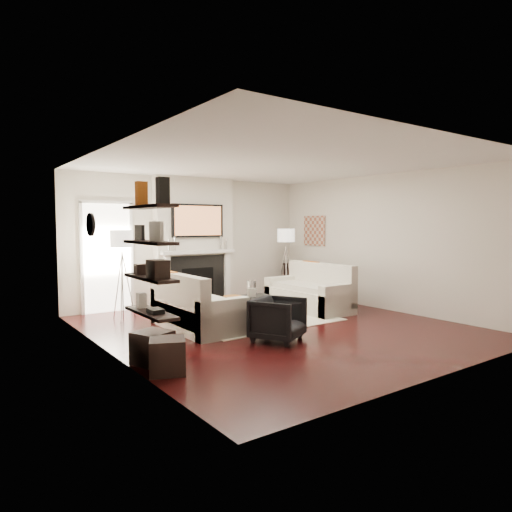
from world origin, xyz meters
TOP-DOWN VIEW (x-y plane):
  - room_envelope at (0.00, 0.00)m, footprint 6.00×6.00m
  - chimney_breast at (0.00, 2.88)m, footprint 1.80×0.25m
  - fireplace_surround at (0.00, 2.74)m, footprint 1.30×0.02m
  - firebox at (0.00, 2.73)m, footprint 0.75×0.02m
  - mantel_pilaster_l at (-0.72, 2.71)m, footprint 0.12×0.08m
  - mantel_pilaster_r at (0.72, 2.71)m, footprint 0.12×0.08m
  - mantel_shelf at (0.00, 2.69)m, footprint 1.70×0.18m
  - tv_body at (0.00, 2.71)m, footprint 1.20×0.06m
  - tv_screen at (0.00, 2.68)m, footprint 1.10×0.00m
  - candlestick_l_tall at (-0.55, 2.70)m, footprint 0.04×0.04m
  - candlestick_l_short at (-0.68, 2.70)m, footprint 0.04×0.04m
  - candlestick_r_tall at (0.55, 2.70)m, footprint 0.04×0.04m
  - candlestick_r_short at (0.68, 2.70)m, footprint 0.04×0.04m
  - hallway_panel at (-1.85, 2.98)m, footprint 0.90×0.02m
  - door_trim_l at (-2.33, 2.96)m, footprint 0.06×0.06m
  - door_trim_r at (-1.37, 2.96)m, footprint 0.06×0.06m
  - door_trim_top at (-1.85, 2.96)m, footprint 1.02×0.06m
  - rug at (0.08, 0.71)m, footprint 2.60×2.00m
  - loveseat_left_base at (-1.14, 0.66)m, footprint 0.85×1.80m
  - loveseat_left_back at (-1.47, 0.66)m, footprint 0.18×1.80m
  - loveseat_left_arm_n at (-1.14, -0.15)m, footprint 0.85×0.18m
  - loveseat_left_arm_s at (-1.14, 1.47)m, footprint 0.85×0.18m
  - loveseat_left_cushion at (-1.09, 0.66)m, footprint 0.63×1.44m
  - pillow_left_orange at (-1.47, 0.96)m, footprint 0.10×0.42m
  - pillow_left_charcoal at (-1.47, 0.36)m, footprint 0.10×0.40m
  - loveseat_right_base at (1.44, 0.82)m, footprint 0.85×1.80m
  - loveseat_right_back at (1.77, 0.82)m, footprint 0.18×1.80m
  - loveseat_right_arm_n at (1.44, 0.01)m, footprint 0.85×0.18m
  - loveseat_right_arm_s at (1.44, 1.63)m, footprint 0.85×0.18m
  - loveseat_right_cushion at (1.39, 0.82)m, footprint 0.63×1.44m
  - pillow_right_orange at (1.77, 1.12)m, footprint 0.10×0.42m
  - pillow_right_charcoal at (1.77, 0.52)m, footprint 0.10×0.40m
  - coffee_table at (-0.17, 0.71)m, footprint 1.10×0.55m
  - coffee_leg_nw at (-0.67, 0.49)m, footprint 0.02×0.02m
  - coffee_leg_ne at (0.33, 0.49)m, footprint 0.02×0.02m
  - coffee_leg_sw at (-0.67, 0.93)m, footprint 0.02×0.02m
  - coffee_leg_se at (0.33, 0.93)m, footprint 0.02×0.02m
  - hurricane_glass at (-0.02, 0.71)m, footprint 0.17×0.17m
  - hurricane_candle at (-0.02, 0.71)m, footprint 0.10×0.10m
  - copper_bowl at (-0.42, 0.71)m, footprint 0.32×0.32m
  - armchair at (-0.53, -0.69)m, footprint 0.89×0.88m
  - lamp_left_post at (-1.85, 2.13)m, footprint 0.02×0.02m
  - lamp_left_shade at (-1.85, 2.13)m, footprint 0.40×0.40m
  - lamp_left_leg_a at (-1.74, 2.13)m, footprint 0.25×0.02m
  - lamp_left_leg_b at (-1.91, 2.22)m, footprint 0.14×0.22m
  - lamp_left_leg_c at (-1.91, 2.03)m, footprint 0.14×0.22m
  - lamp_right_post at (2.05, 2.27)m, footprint 0.02×0.02m
  - lamp_right_shade at (2.05, 2.27)m, footprint 0.40×0.40m
  - lamp_right_leg_a at (2.16, 2.27)m, footprint 0.25×0.02m
  - lamp_right_leg_b at (2.00, 2.37)m, footprint 0.14×0.22m
  - lamp_right_leg_c at (1.99, 2.17)m, footprint 0.14×0.22m
  - console_top at (2.57, 2.24)m, footprint 0.35×1.20m
  - console_leg_n at (2.57, 1.69)m, footprint 0.30×0.04m
  - console_leg_s at (2.57, 2.79)m, footprint 0.30×0.04m
  - wall_art at (2.73, 2.05)m, footprint 0.03×0.70m
  - shelf_bottom at (-2.62, -1.00)m, footprint 0.25×1.00m
  - shelf_lower at (-2.62, -1.00)m, footprint 0.25×1.00m
  - shelf_upper at (-2.62, -1.00)m, footprint 0.25×1.00m
  - shelf_top at (-2.62, -1.00)m, footprint 0.25×1.00m
  - decor_magfile_a at (-2.62, -1.37)m, footprint 0.12×0.10m
  - decor_magfile_b at (-2.62, -0.78)m, footprint 0.12×0.10m
  - decor_frame_a at (-2.62, -1.19)m, footprint 0.04×0.30m
  - decor_frame_b at (-2.62, -0.71)m, footprint 0.04×0.22m
  - decor_wine_rack at (-2.62, -1.22)m, footprint 0.18×0.25m
  - decor_box_small at (-2.62, -0.74)m, footprint 0.15×0.12m
  - decor_books at (-2.62, -1.14)m, footprint 0.14×0.20m
  - decor_box_tall at (-2.62, -0.73)m, footprint 0.10×0.10m
  - clock_rim at (-2.73, 0.90)m, footprint 0.04×0.34m
  - clock_face at (-2.71, 0.90)m, footprint 0.01×0.29m
  - ottoman_near at (-2.47, -0.67)m, footprint 0.52×0.52m
  - ottoman_far at (-2.47, -1.10)m, footprint 0.53×0.53m

SIDE VIEW (x-z plane):
  - rug at x=0.08m, z-range 0.00..0.01m
  - coffee_leg_nw at x=-0.67m, z-range 0.00..0.38m
  - coffee_leg_ne at x=0.33m, z-range 0.00..0.38m
  - coffee_leg_sw at x=-0.67m, z-range 0.00..0.38m
  - coffee_leg_se at x=0.33m, z-range 0.00..0.38m
  - ottoman_near at x=-2.47m, z-range 0.00..0.40m
  - ottoman_far at x=-2.47m, z-range 0.00..0.40m
  - loveseat_left_base at x=-1.14m, z-range 0.00..0.42m
  - loveseat_right_base at x=1.44m, z-range 0.00..0.42m
  - loveseat_left_arm_n at x=-1.14m, z-range 0.00..0.60m
  - loveseat_left_arm_s at x=-1.14m, z-range 0.00..0.60m
  - loveseat_right_arm_n at x=1.44m, z-range 0.00..0.60m
  - loveseat_right_arm_s at x=1.44m, z-range 0.00..0.60m
  - armchair at x=-0.53m, z-range 0.00..0.69m
  - console_leg_n at x=2.57m, z-range 0.00..0.71m
  - console_leg_s at x=2.57m, z-range 0.00..0.71m
  - coffee_table at x=-0.17m, z-range 0.38..0.42m
  - copper_bowl at x=-0.42m, z-range 0.42..0.47m
  - firebox at x=0.00m, z-range 0.12..0.78m
  - loveseat_left_cushion at x=-1.09m, z-range 0.42..0.52m
  - loveseat_right_cushion at x=1.39m, z-range 0.42..0.52m
  - hurricane_candle at x=-0.02m, z-range 0.42..0.57m
  - fireplace_surround at x=0.00m, z-range 0.00..1.04m
  - loveseat_left_back at x=-1.47m, z-range 0.13..0.93m
  - loveseat_right_back at x=1.77m, z-range 0.13..0.93m
  - mantel_pilaster_l at x=-0.72m, z-range 0.00..1.10m
  - mantel_pilaster_r at x=0.72m, z-range 0.00..1.10m
  - hurricane_glass at x=-0.02m, z-range 0.41..0.71m
  - lamp_left_leg_a at x=-1.74m, z-range -0.02..1.22m
  - lamp_left_leg_b at x=-1.91m, z-range -0.02..1.22m
  - lamp_left_leg_c at x=-1.91m, z-range -0.02..1.22m
  - lamp_right_leg_a at x=2.16m, z-range -0.02..1.22m
  - lamp_right_leg_b at x=2.00m, z-range -0.02..1.22m
  - lamp_right_leg_c at x=1.99m, z-range -0.02..1.22m
  - lamp_left_post at x=-1.85m, z-range 0.00..1.20m
  - lamp_right_post at x=2.05m, z-range 0.00..1.20m
  - shelf_bottom at x=-2.62m, z-range 0.68..0.72m
  - pillow_left_charcoal at x=-1.47m, z-range 0.52..0.92m
  - pillow_right_charcoal at x=1.77m, z-range 0.52..0.92m
  - pillow_left_orange at x=-1.47m, z-range 0.52..0.94m
  - pillow_right_orange at x=1.77m, z-range 0.52..0.94m
  - console_top at x=2.57m, z-range 0.71..0.75m
  - decor_books at x=-2.62m, z-range 0.72..0.77m
  - decor_box_tall at x=-2.62m, z-range 0.72..0.90m
  - door_trim_l at x=-2.33m, z-range -0.03..2.13m
  - door_trim_r at x=-1.37m, z-range -0.03..2.13m
  - hallway_panel at x=-1.85m, z-range 0.00..2.10m
  - shelf_lower at x=-2.62m, z-range 1.08..1.12m
  - mantel_shelf at x=0.00m, z-range 1.09..1.16m
  - decor_box_small at x=-2.62m, z-range 1.12..1.24m
  - decor_wine_rack at x=-2.62m, z-range 1.12..1.32m
  - candlestick_l_short at x=-0.68m, z-range 1.15..1.40m
  - candlestick_r_short at x=0.68m, z-range 1.15..1.40m
  - candlestick_l_tall at x=-0.55m, z-range 1.16..1.45m
  - candlestick_r_tall at x=0.55m, z-range 1.16..1.45m
  - room_envelope at x=0.00m, z-range -1.65..4.35m
  - chimney_breast at x=0.00m, z-range 0.00..2.70m
  - lamp_left_shade at x=-1.85m, z-range 1.30..1.60m
  - lamp_right_shade at x=2.05m, z-range 1.30..1.60m
  - shelf_upper at x=-2.62m, z-range 1.48..1.52m
  - wall_art at x=2.73m, z-range 1.20..1.90m
  - decor_frame_b at x=-2.62m, z-range 1.52..1.70m
  - decor_frame_a at x=-2.62m, z-range 1.52..1.74m
  - clock_rim at x=-2.73m, z-range 1.53..1.87m
  - clock_face at x=-2.71m, z-range 1.55..1.84m
  - tv_screen at x=0.00m, z-range 1.47..2.09m
  - tv_body at x=0.00m, z-range 1.43..2.13m
  - shelf_top at x=-2.62m, z-range 1.88..1.92m
  - decor_magfile_a at x=-2.62m, z-range 1.92..2.20m
  - decor_magfile_b at x=-2.62m, z-range 1.92..2.20m
  - door_trim_top at x=-1.85m, z-range 2.10..2.16m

